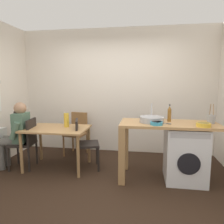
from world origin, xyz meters
name	(u,v)px	position (x,y,z in m)	size (l,w,h in m)	color
ground_plane	(100,188)	(0.00, 0.00, 0.00)	(5.46, 5.46, 0.00)	black
wall_back	(116,91)	(0.00, 1.75, 1.35)	(4.60, 0.10, 2.70)	silver
dining_table	(57,133)	(-0.92, 0.61, 0.64)	(1.10, 0.76, 0.74)	tan
chair_person_seat	(26,141)	(-1.46, 0.52, 0.51)	(0.45, 0.45, 0.90)	black
chair_opposite	(83,141)	(-0.44, 0.63, 0.51)	(0.50, 0.50, 0.90)	black
chair_spare_by_wall	(77,131)	(-0.80, 1.38, 0.51)	(0.47, 0.47, 0.90)	olive
seated_person	(17,132)	(-1.62, 0.49, 0.67)	(0.53, 0.53, 1.20)	#595651
kitchen_counter	(155,132)	(0.79, 0.46, 0.76)	(1.50, 0.68, 0.92)	tan
washing_machine	(185,154)	(1.27, 0.46, 0.43)	(0.60, 0.61, 0.86)	silver
sink_basin	(152,119)	(0.74, 0.46, 0.97)	(0.38, 0.38, 0.09)	#9EA0A5
tap	(152,112)	(0.74, 0.64, 1.06)	(0.02, 0.02, 0.28)	#B2B2B7
bottle_tall_green	(169,114)	(1.02, 0.57, 1.04)	(0.06, 0.06, 0.28)	brown
mixing_bowl	(157,123)	(0.80, 0.26, 0.95)	(0.18, 0.18, 0.05)	teal
utensil_crock	(211,119)	(1.63, 0.51, 0.99)	(0.11, 0.11, 0.30)	gray
colander	(203,124)	(1.45, 0.24, 0.95)	(0.20, 0.20, 0.06)	gold
vase	(66,120)	(-0.77, 0.71, 0.87)	(0.09, 0.09, 0.25)	gold
scissors	(166,124)	(0.95, 0.36, 0.92)	(0.15, 0.06, 0.01)	#B2B2B7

